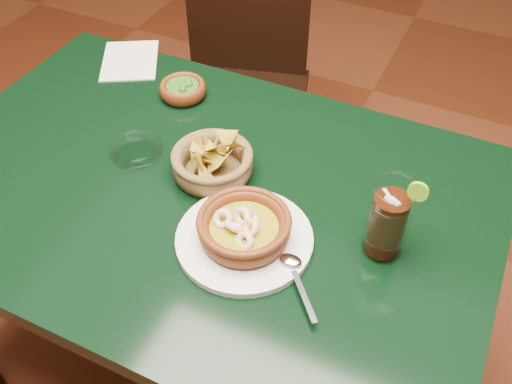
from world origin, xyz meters
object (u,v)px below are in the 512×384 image
at_px(shrimp_plate, 244,231).
at_px(chip_basket, 213,163).
at_px(dining_chair, 242,80).
at_px(dining_table, 202,218).
at_px(cola_drink, 388,220).

relative_size(shrimp_plate, chip_basket, 1.59).
bearing_deg(shrimp_plate, dining_chair, 117.16).
relative_size(dining_chair, shrimp_plate, 2.87).
xyz_separation_m(dining_chair, shrimp_plate, (0.41, -0.80, 0.28)).
relative_size(dining_table, chip_basket, 6.00).
distance_m(dining_table, dining_chair, 0.77).
bearing_deg(dining_table, cola_drink, -0.18).
height_order(shrimp_plate, cola_drink, cola_drink).
bearing_deg(dining_table, shrimp_plate, -31.65).
bearing_deg(dining_chair, cola_drink, -47.64).
distance_m(dining_chair, cola_drink, 1.01).
height_order(dining_chair, shrimp_plate, dining_chair).
bearing_deg(cola_drink, chip_basket, 173.14).
xyz_separation_m(dining_table, shrimp_plate, (0.15, -0.09, 0.13)).
xyz_separation_m(dining_table, chip_basket, (0.01, 0.04, 0.13)).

